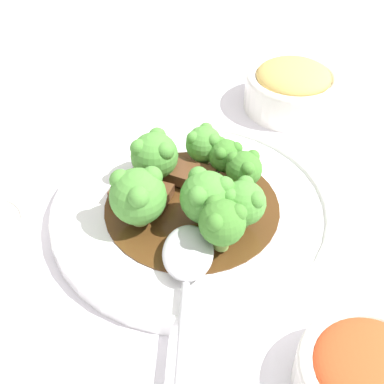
{
  "coord_description": "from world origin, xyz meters",
  "views": [
    {
      "loc": [
        -0.38,
        -0.07,
        0.38
      ],
      "look_at": [
        0.0,
        0.0,
        0.03
      ],
      "focal_mm": 50.0,
      "sensor_mm": 36.0,
      "label": 1
    }
  ],
  "objects_px": {
    "main_plate": "(192,210)",
    "broccoli_floret_7": "(225,155)",
    "broccoli_floret_5": "(244,168)",
    "broccoli_floret_6": "(243,202)",
    "broccoli_floret_3": "(154,155)",
    "side_bowl_kimchi": "(368,375)",
    "broccoli_floret_4": "(222,222)",
    "broccoli_floret_2": "(138,195)",
    "side_bowl_appetizer": "(292,87)",
    "serving_spoon": "(187,270)",
    "broccoli_floret_0": "(204,144)",
    "broccoli_floret_1": "(207,196)",
    "beef_strip_2": "(189,175)",
    "beef_strip_1": "(141,194)",
    "beef_strip_0": "(228,194)"
  },
  "relations": [
    {
      "from": "broccoli_floret_1",
      "to": "side_bowl_appetizer",
      "type": "height_order",
      "value": "broccoli_floret_1"
    },
    {
      "from": "broccoli_floret_3",
      "to": "broccoli_floret_4",
      "type": "xyz_separation_m",
      "value": [
        -0.09,
        -0.08,
        0.0
      ]
    },
    {
      "from": "broccoli_floret_0",
      "to": "broccoli_floret_6",
      "type": "bearing_deg",
      "value": -149.06
    },
    {
      "from": "broccoli_floret_5",
      "to": "broccoli_floret_7",
      "type": "xyz_separation_m",
      "value": [
        0.02,
        0.02,
        -0.0
      ]
    },
    {
      "from": "broccoli_floret_0",
      "to": "broccoli_floret_4",
      "type": "xyz_separation_m",
      "value": [
        -0.12,
        -0.04,
        0.01
      ]
    },
    {
      "from": "serving_spoon",
      "to": "broccoli_floret_4",
      "type": "bearing_deg",
      "value": -32.93
    },
    {
      "from": "broccoli_floret_2",
      "to": "broccoli_floret_7",
      "type": "bearing_deg",
      "value": -38.13
    },
    {
      "from": "serving_spoon",
      "to": "main_plate",
      "type": "bearing_deg",
      "value": 8.02
    },
    {
      "from": "broccoli_floret_2",
      "to": "broccoli_floret_5",
      "type": "height_order",
      "value": "broccoli_floret_2"
    },
    {
      "from": "side_bowl_kimchi",
      "to": "broccoli_floret_0",
      "type": "bearing_deg",
      "value": 35.59
    },
    {
      "from": "main_plate",
      "to": "broccoli_floret_4",
      "type": "relative_size",
      "value": 5.37
    },
    {
      "from": "broccoli_floret_1",
      "to": "broccoli_floret_4",
      "type": "height_order",
      "value": "broccoli_floret_1"
    },
    {
      "from": "broccoli_floret_5",
      "to": "side_bowl_kimchi",
      "type": "distance_m",
      "value": 0.23
    },
    {
      "from": "broccoli_floret_6",
      "to": "serving_spoon",
      "type": "height_order",
      "value": "broccoli_floret_6"
    },
    {
      "from": "beef_strip_0",
      "to": "side_bowl_appetizer",
      "type": "height_order",
      "value": "side_bowl_appetizer"
    },
    {
      "from": "beef_strip_0",
      "to": "broccoli_floret_3",
      "type": "height_order",
      "value": "broccoli_floret_3"
    },
    {
      "from": "side_bowl_appetizer",
      "to": "serving_spoon",
      "type": "bearing_deg",
      "value": 166.75
    },
    {
      "from": "beef_strip_2",
      "to": "broccoli_floret_1",
      "type": "height_order",
      "value": "broccoli_floret_1"
    },
    {
      "from": "beef_strip_1",
      "to": "broccoli_floret_7",
      "type": "height_order",
      "value": "broccoli_floret_7"
    },
    {
      "from": "broccoli_floret_1",
      "to": "broccoli_floret_7",
      "type": "bearing_deg",
      "value": -5.12
    },
    {
      "from": "broccoli_floret_1",
      "to": "side_bowl_kimchi",
      "type": "height_order",
      "value": "broccoli_floret_1"
    },
    {
      "from": "beef_strip_0",
      "to": "beef_strip_1",
      "type": "distance_m",
      "value": 0.09
    },
    {
      "from": "broccoli_floret_5",
      "to": "broccoli_floret_6",
      "type": "height_order",
      "value": "broccoli_floret_6"
    },
    {
      "from": "main_plate",
      "to": "beef_strip_2",
      "type": "bearing_deg",
      "value": 16.35
    },
    {
      "from": "main_plate",
      "to": "broccoli_floret_6",
      "type": "xyz_separation_m",
      "value": [
        -0.02,
        -0.05,
        0.04
      ]
    },
    {
      "from": "broccoli_floret_2",
      "to": "broccoli_floret_7",
      "type": "distance_m",
      "value": 0.11
    },
    {
      "from": "beef_strip_0",
      "to": "side_bowl_appetizer",
      "type": "bearing_deg",
      "value": -14.05
    },
    {
      "from": "broccoli_floret_5",
      "to": "broccoli_floret_2",
      "type": "bearing_deg",
      "value": 126.77
    },
    {
      "from": "beef_strip_0",
      "to": "beef_strip_2",
      "type": "xyz_separation_m",
      "value": [
        0.02,
        0.04,
        0.0
      ]
    },
    {
      "from": "broccoli_floret_4",
      "to": "side_bowl_kimchi",
      "type": "relative_size",
      "value": 0.49
    },
    {
      "from": "broccoli_floret_1",
      "to": "broccoli_floret_7",
      "type": "height_order",
      "value": "broccoli_floret_1"
    },
    {
      "from": "broccoli_floret_4",
      "to": "broccoli_floret_5",
      "type": "bearing_deg",
      "value": -6.2
    },
    {
      "from": "main_plate",
      "to": "broccoli_floret_7",
      "type": "height_order",
      "value": "broccoli_floret_7"
    },
    {
      "from": "broccoli_floret_3",
      "to": "side_bowl_kimchi",
      "type": "relative_size",
      "value": 0.47
    },
    {
      "from": "side_bowl_appetizer",
      "to": "beef_strip_0",
      "type": "bearing_deg",
      "value": 165.95
    },
    {
      "from": "beef_strip_2",
      "to": "broccoli_floret_1",
      "type": "distance_m",
      "value": 0.07
    },
    {
      "from": "broccoli_floret_0",
      "to": "broccoli_floret_1",
      "type": "relative_size",
      "value": 0.79
    },
    {
      "from": "beef_strip_0",
      "to": "beef_strip_1",
      "type": "relative_size",
      "value": 0.82
    },
    {
      "from": "broccoli_floret_4",
      "to": "broccoli_floret_5",
      "type": "distance_m",
      "value": 0.09
    },
    {
      "from": "broccoli_floret_1",
      "to": "broccoli_floret_3",
      "type": "relative_size",
      "value": 1.09
    },
    {
      "from": "beef_strip_1",
      "to": "broccoli_floret_2",
      "type": "height_order",
      "value": "broccoli_floret_2"
    },
    {
      "from": "broccoli_floret_6",
      "to": "beef_strip_1",
      "type": "bearing_deg",
      "value": 80.99
    },
    {
      "from": "broccoli_floret_5",
      "to": "side_bowl_kimchi",
      "type": "bearing_deg",
      "value": -149.2
    },
    {
      "from": "beef_strip_1",
      "to": "broccoli_floret_1",
      "type": "relative_size",
      "value": 1.14
    },
    {
      "from": "main_plate",
      "to": "broccoli_floret_3",
      "type": "bearing_deg",
      "value": 52.47
    },
    {
      "from": "side_bowl_kimchi",
      "to": "side_bowl_appetizer",
      "type": "height_order",
      "value": "side_bowl_appetizer"
    },
    {
      "from": "beef_strip_0",
      "to": "broccoli_floret_7",
      "type": "relative_size",
      "value": 1.32
    },
    {
      "from": "broccoli_floret_2",
      "to": "broccoli_floret_3",
      "type": "relative_size",
      "value": 1.16
    },
    {
      "from": "broccoli_floret_1",
      "to": "broccoli_floret_3",
      "type": "height_order",
      "value": "broccoli_floret_1"
    },
    {
      "from": "serving_spoon",
      "to": "side_bowl_appetizer",
      "type": "xyz_separation_m",
      "value": [
        0.31,
        -0.07,
        0.0
      ]
    }
  ]
}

